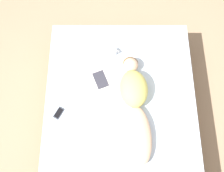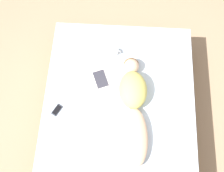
# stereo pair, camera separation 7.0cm
# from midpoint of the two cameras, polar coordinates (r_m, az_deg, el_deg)

# --- Properties ---
(ground_plane) EXTENTS (12.00, 12.00, 0.00)m
(ground_plane) POSITION_cam_midpoint_polar(r_m,az_deg,el_deg) (3.59, 0.97, -6.48)
(ground_plane) COLOR #9E8466
(bed) EXTENTS (1.82, 2.21, 0.55)m
(bed) POSITION_cam_midpoint_polar(r_m,az_deg,el_deg) (3.33, 1.04, -5.28)
(bed) COLOR brown
(bed) RESTS_ON ground_plane
(person) EXTENTS (0.39, 1.28, 0.24)m
(person) POSITION_cam_midpoint_polar(r_m,az_deg,el_deg) (2.97, 4.31, -3.54)
(person) COLOR #DBB28E
(person) RESTS_ON bed
(open_magazine) EXTENTS (0.52, 0.46, 0.01)m
(open_magazine) POSITION_cam_midpoint_polar(r_m,az_deg,el_deg) (3.15, -4.99, 0.69)
(open_magazine) COLOR silver
(open_magazine) RESTS_ON bed
(coffee_mug) EXTENTS (0.12, 0.08, 0.08)m
(coffee_mug) POSITION_cam_midpoint_polar(r_m,az_deg,el_deg) (3.28, -0.46, 7.45)
(coffee_mug) COLOR white
(coffee_mug) RESTS_ON bed
(cell_phone) EXTENTS (0.13, 0.16, 0.01)m
(cell_phone) POSITION_cam_midpoint_polar(r_m,az_deg,el_deg) (3.09, -12.23, -5.84)
(cell_phone) COLOR #333842
(cell_phone) RESTS_ON bed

